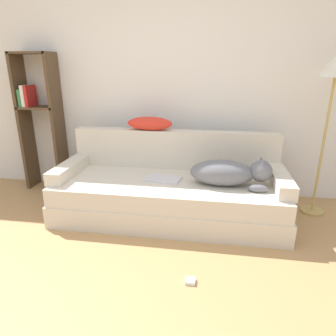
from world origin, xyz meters
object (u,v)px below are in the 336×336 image
at_px(couch, 170,198).
at_px(throw_pillow, 150,123).
at_px(bookshelf, 39,115).
at_px(floor_lamp, 335,77).
at_px(dog, 229,173).
at_px(power_adapter, 190,281).
at_px(laptop, 163,179).

distance_m(couch, throw_pillow, 0.81).
bearing_deg(bookshelf, floor_lamp, -4.33).
distance_m(couch, dog, 0.65).
xyz_separation_m(couch, dog, (0.56, -0.06, 0.32)).
distance_m(couch, bookshelf, 1.84).
bearing_deg(power_adapter, throw_pillow, 112.91).
xyz_separation_m(floor_lamp, power_adapter, (-1.15, -1.26, -1.32)).
relative_size(dog, laptop, 2.01).
distance_m(couch, power_adapter, 1.02).
height_order(couch, dog, dog).
bearing_deg(laptop, couch, 24.17).
bearing_deg(laptop, bookshelf, 170.54).
xyz_separation_m(couch, throw_pillow, (-0.27, 0.37, 0.67)).
distance_m(couch, floor_lamp, 1.86).
xyz_separation_m(dog, throw_pillow, (-0.83, 0.42, 0.35)).
distance_m(bookshelf, floor_lamp, 3.09).
bearing_deg(power_adapter, bookshelf, 142.01).
relative_size(laptop, power_adapter, 5.30).
relative_size(bookshelf, floor_lamp, 1.01).
bearing_deg(couch, floor_lamp, 11.78).
relative_size(laptop, bookshelf, 0.23).
bearing_deg(dog, power_adapter, -106.48).
bearing_deg(throw_pillow, couch, -53.92).
bearing_deg(floor_lamp, bookshelf, 175.67).
bearing_deg(couch, laptop, -165.79).
bearing_deg(couch, throw_pillow, 126.08).
relative_size(floor_lamp, power_adapter, 22.65).
relative_size(throw_pillow, bookshelf, 0.30).
relative_size(laptop, throw_pillow, 0.77).
bearing_deg(dog, laptop, 176.28).
xyz_separation_m(laptop, floor_lamp, (1.50, 0.32, 0.94)).
xyz_separation_m(couch, power_adapter, (0.29, -0.96, -0.18)).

